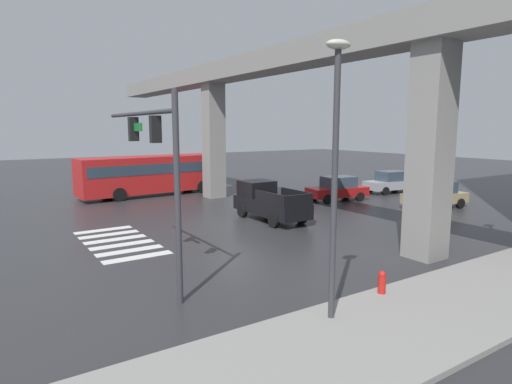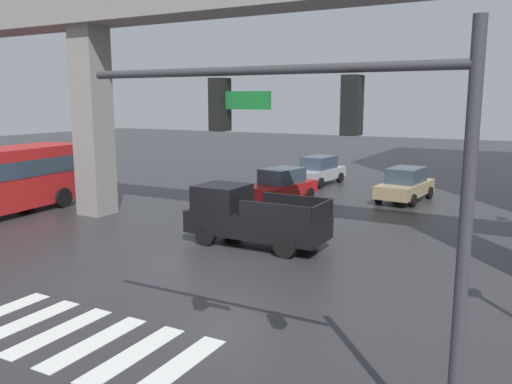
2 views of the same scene
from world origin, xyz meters
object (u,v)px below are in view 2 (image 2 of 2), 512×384
object	(u,v)px
sedan_tan	(405,184)
sedan_red	(281,185)
traffic_signal_mast	(343,154)
sedan_silver	(318,170)
pickup_truck	(249,217)

from	to	relation	value
sedan_tan	sedan_red	bearing A→B (deg)	-149.10
sedan_red	traffic_signal_mast	distance (m)	19.21
sedan_silver	traffic_signal_mast	distance (m)	24.97
sedan_silver	sedan_red	size ratio (longest dim) A/B	0.98
pickup_truck	sedan_red	xyz separation A→B (m)	(-2.48, 7.74, -0.14)
sedan_tan	sedan_silver	world-z (taller)	same
sedan_tan	traffic_signal_mast	bearing A→B (deg)	-80.04
traffic_signal_mast	sedan_tan	bearing A→B (deg)	99.96
sedan_silver	sedan_tan	bearing A→B (deg)	-26.10
pickup_truck	sedan_silver	world-z (taller)	pickup_truck
sedan_tan	sedan_red	xyz separation A→B (m)	(-5.51, -3.30, 0.00)
pickup_truck	sedan_red	world-z (taller)	pickup_truck
sedan_tan	sedan_red	size ratio (longest dim) A/B	0.98
pickup_truck	traffic_signal_mast	bearing A→B (deg)	-53.61
sedan_tan	sedan_red	distance (m)	6.43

